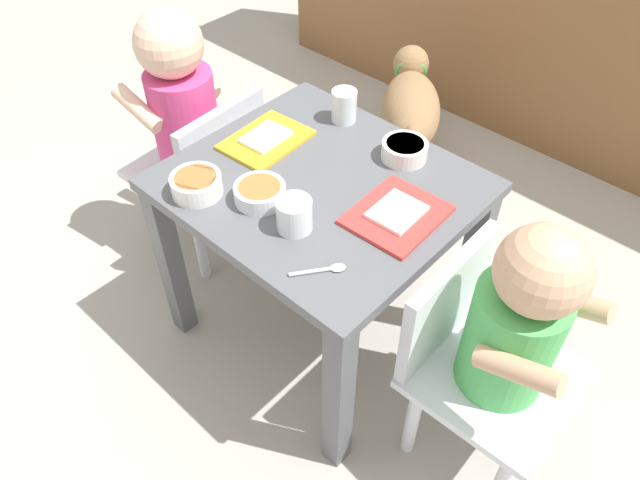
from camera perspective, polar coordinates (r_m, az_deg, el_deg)
name	(u,v)px	position (r m, az deg, el deg)	size (l,w,h in m)	color
ground_plane	(320,326)	(1.55, 0.00, -8.11)	(7.00, 7.00, 0.00)	#9E998E
kitchen_cabinet_back	(587,1)	(2.14, 23.97, 19.93)	(2.17, 0.32, 0.91)	brown
dining_table	(320,214)	(1.26, 0.00, 2.48)	(0.57, 0.51, 0.47)	#515459
seated_child_left	(187,115)	(1.52, -12.51, 11.44)	(0.30, 0.30, 0.68)	silver
seated_child_right	(508,329)	(1.09, 17.33, -8.06)	(0.29, 0.29, 0.64)	silver
dog	(411,105)	(1.95, 8.57, 12.52)	(0.37, 0.42, 0.31)	olive
food_tray_left	(266,139)	(1.31, -5.12, 9.48)	(0.14, 0.19, 0.02)	gold
food_tray_right	(397,214)	(1.13, 7.27, 2.44)	(0.16, 0.18, 0.02)	red
water_cup_left	(294,216)	(1.09, -2.46, 2.25)	(0.07, 0.07, 0.06)	white
water_cup_right	(344,108)	(1.36, 2.28, 12.41)	(0.06, 0.06, 0.07)	white
veggie_bowl_far	(260,193)	(1.15, -5.71, 4.48)	(0.10, 0.10, 0.03)	white
cereal_bowl_left_side	(196,184)	(1.19, -11.62, 5.19)	(0.10, 0.10, 0.04)	white
cereal_bowl_right_side	(404,150)	(1.26, 8.00, 8.45)	(0.10, 0.10, 0.04)	white
spoon_by_left_tray	(324,270)	(1.03, 0.34, -2.83)	(0.07, 0.09, 0.01)	silver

